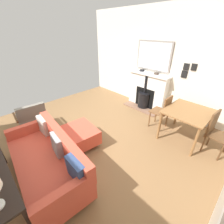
# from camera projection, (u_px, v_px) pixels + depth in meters

# --- Properties ---
(ground_plane) EXTENTS (5.37, 5.22, 0.01)m
(ground_plane) POSITION_uv_depth(u_px,v_px,m) (85.00, 141.00, 3.44)
(ground_plane) COLOR olive
(wall_left) EXTENTS (0.12, 5.22, 2.85)m
(wall_left) POSITION_uv_depth(u_px,v_px,m) (156.00, 61.00, 4.35)
(wall_left) COLOR silver
(wall_left) RESTS_ON ground
(fireplace) EXTENTS (0.58, 1.34, 1.11)m
(fireplace) POSITION_uv_depth(u_px,v_px,m) (147.00, 92.00, 4.70)
(fireplace) COLOR brown
(fireplace) RESTS_ON ground
(mirror_over_mantel) EXTENTS (0.04, 1.10, 0.82)m
(mirror_over_mantel) POSITION_uv_depth(u_px,v_px,m) (154.00, 56.00, 4.25)
(mirror_over_mantel) COLOR gray
(mantel_bowl_near) EXTENTS (0.15, 0.15, 0.04)m
(mantel_bowl_near) POSITION_uv_depth(u_px,v_px,m) (142.00, 70.00, 4.60)
(mantel_bowl_near) COLOR black
(mantel_bowl_near) RESTS_ON fireplace
(mantel_bowl_far) EXTENTS (0.14, 0.14, 0.04)m
(mantel_bowl_far) POSITION_uv_depth(u_px,v_px,m) (156.00, 74.00, 4.28)
(mantel_bowl_far) COLOR #47382D
(mantel_bowl_far) RESTS_ON fireplace
(sofa) EXTENTS (0.98, 1.93, 0.77)m
(sofa) POSITION_uv_depth(u_px,v_px,m) (49.00, 160.00, 2.49)
(sofa) COLOR #B2B2B7
(sofa) RESTS_ON ground
(ottoman) EXTENTS (0.70, 0.81, 0.40)m
(ottoman) POSITION_uv_depth(u_px,v_px,m) (80.00, 135.00, 3.23)
(ottoman) COLOR #B2B2B7
(ottoman) RESTS_ON ground
(armchair_accent) EXTENTS (0.72, 0.64, 0.79)m
(armchair_accent) POSITION_uv_depth(u_px,v_px,m) (31.00, 115.00, 3.54)
(armchair_accent) COLOR brown
(armchair_accent) RESTS_ON ground
(dining_table) EXTENTS (0.97, 0.87, 0.73)m
(dining_table) POSITION_uv_depth(u_px,v_px,m) (188.00, 115.00, 3.21)
(dining_table) COLOR olive
(dining_table) RESTS_ON ground
(dining_chair_near_fireplace) EXTENTS (0.41, 0.41, 0.89)m
(dining_chair_near_fireplace) POSITION_uv_depth(u_px,v_px,m) (163.00, 110.00, 3.62)
(dining_chair_near_fireplace) COLOR brown
(dining_chair_near_fireplace) RESTS_ON ground
(dining_chair_by_back_wall) EXTENTS (0.44, 0.44, 0.90)m
(dining_chair_by_back_wall) POSITION_uv_depth(u_px,v_px,m) (215.00, 130.00, 2.92)
(dining_chair_by_back_wall) COLOR brown
(dining_chair_by_back_wall) RESTS_ON ground
(photo_gallery_row) EXTENTS (0.02, 0.32, 0.38)m
(photo_gallery_row) POSITION_uv_depth(u_px,v_px,m) (188.00, 70.00, 3.73)
(photo_gallery_row) COLOR black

